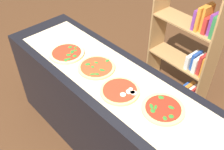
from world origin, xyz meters
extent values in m
plane|color=#4C2D19|center=(0.00, 0.00, 0.00)|extent=(12.00, 12.00, 0.00)
cube|color=black|center=(0.00, 0.00, 0.48)|extent=(2.33, 0.67, 0.95)
cube|color=beige|center=(0.00, 0.00, 0.95)|extent=(2.00, 0.52, 0.00)
cylinder|color=#E5C17F|center=(-0.50, -0.09, 0.97)|extent=(0.31, 0.31, 0.02)
cylinder|color=red|center=(-0.50, -0.09, 0.98)|extent=(0.26, 0.26, 0.00)
ellipsoid|color=#286B23|center=(-0.50, 0.01, 0.98)|extent=(0.03, 0.04, 0.00)
ellipsoid|color=#286B23|center=(-0.46, -0.10, 0.98)|extent=(0.05, 0.05, 0.00)
ellipsoid|color=#286B23|center=(-0.48, -0.04, 0.98)|extent=(0.03, 0.03, 0.00)
ellipsoid|color=#286B23|center=(-0.54, -0.02, 0.98)|extent=(0.04, 0.04, 0.00)
ellipsoid|color=#286B23|center=(-0.41, -0.16, 0.98)|extent=(0.05, 0.04, 0.00)
ellipsoid|color=#286B23|center=(-0.47, -0.01, 0.98)|extent=(0.03, 0.03, 0.00)
ellipsoid|color=#286B23|center=(-0.54, -0.01, 0.98)|extent=(0.04, 0.04, 0.00)
ellipsoid|color=#286B23|center=(-0.46, -0.06, 0.98)|extent=(0.03, 0.04, 0.00)
ellipsoid|color=#286B23|center=(-0.41, -0.14, 0.98)|extent=(0.04, 0.05, 0.00)
ellipsoid|color=#286B23|center=(-0.40, -0.07, 0.98)|extent=(0.05, 0.04, 0.00)
cylinder|color=#DBB26B|center=(-0.17, -0.02, 0.96)|extent=(0.31, 0.31, 0.02)
cylinder|color=red|center=(-0.17, -0.02, 0.97)|extent=(0.27, 0.27, 0.00)
ellipsoid|color=#286B23|center=(-0.24, -0.06, 0.98)|extent=(0.06, 0.06, 0.00)
ellipsoid|color=#286B23|center=(-0.21, 0.01, 0.98)|extent=(0.05, 0.03, 0.00)
ellipsoid|color=#286B23|center=(-0.18, -0.05, 0.98)|extent=(0.03, 0.03, 0.00)
ellipsoid|color=#286B23|center=(-0.11, -0.11, 0.98)|extent=(0.05, 0.05, 0.00)
ellipsoid|color=#286B23|center=(-0.10, -0.02, 0.98)|extent=(0.06, 0.05, 0.00)
ellipsoid|color=#286B23|center=(-0.09, -0.08, 0.98)|extent=(0.04, 0.04, 0.00)
ellipsoid|color=#286B23|center=(-0.16, 0.09, 0.98)|extent=(0.03, 0.04, 0.00)
ellipsoid|color=#286B23|center=(-0.24, -0.06, 0.98)|extent=(0.03, 0.03, 0.00)
cylinder|color=#DBB26B|center=(0.17, -0.08, 0.96)|extent=(0.30, 0.30, 0.02)
cylinder|color=red|center=(0.17, -0.08, 0.98)|extent=(0.26, 0.26, 0.00)
cylinder|color=#EFE5CC|center=(0.25, -0.03, 0.98)|extent=(0.04, 0.04, 0.00)
cylinder|color=#EFE5CC|center=(0.22, -0.01, 0.98)|extent=(0.03, 0.03, 0.00)
cylinder|color=#EFE5CC|center=(0.26, -0.02, 0.98)|extent=(0.05, 0.05, 0.00)
cylinder|color=#EFE5CC|center=(0.23, -0.04, 0.98)|extent=(0.05, 0.05, 0.00)
cylinder|color=#EFE5CC|center=(0.22, -0.10, 0.98)|extent=(0.04, 0.04, 0.00)
cylinder|color=#DBB26B|center=(0.50, 0.02, 0.96)|extent=(0.31, 0.31, 0.01)
cylinder|color=#AD2314|center=(0.50, 0.02, 0.97)|extent=(0.25, 0.25, 0.00)
ellipsoid|color=#286B23|center=(0.47, -0.05, 0.98)|extent=(0.05, 0.05, 0.00)
ellipsoid|color=#286B23|center=(0.43, 0.09, 0.98)|extent=(0.05, 0.04, 0.00)
ellipsoid|color=#286B23|center=(0.46, -0.01, 0.98)|extent=(0.04, 0.05, 0.00)
ellipsoid|color=#286B23|center=(0.54, 0.07, 0.98)|extent=(0.05, 0.04, 0.00)
ellipsoid|color=#286B23|center=(0.59, 0.00, 0.98)|extent=(0.04, 0.04, 0.00)
ellipsoid|color=#286B23|center=(0.43, 0.08, 0.98)|extent=(0.04, 0.03, 0.00)
ellipsoid|color=#286B23|center=(0.44, -0.03, 0.98)|extent=(0.06, 0.05, 0.00)
ellipsoid|color=#286B23|center=(0.57, -0.04, 0.98)|extent=(0.05, 0.05, 0.00)
ellipsoid|color=#286B23|center=(0.44, -0.03, 0.98)|extent=(0.04, 0.04, 0.00)
cube|color=#A87A47|center=(0.31, 1.12, 0.74)|extent=(0.03, 0.28, 1.48)
cube|color=#A87A47|center=(-0.43, 1.16, 0.74)|extent=(0.03, 0.28, 1.48)
cube|color=#A87A47|center=(-0.06, 1.14, 0.01)|extent=(0.74, 0.31, 0.02)
cube|color=#753384|center=(0.27, 1.12, 0.12)|extent=(0.05, 0.18, 0.20)
cube|color=#B22823|center=(0.22, 1.12, 0.13)|extent=(0.04, 0.21, 0.22)
cube|color=silver|center=(0.19, 1.13, 0.12)|extent=(0.05, 0.19, 0.20)
cube|color=orange|center=(0.14, 1.13, 0.13)|extent=(0.05, 0.21, 0.22)
cube|color=#234799|center=(0.09, 1.13, 0.11)|extent=(0.05, 0.18, 0.18)
cube|color=#A87A47|center=(-0.06, 1.14, 0.49)|extent=(0.74, 0.31, 0.02)
cube|color=orange|center=(0.28, 1.12, 0.62)|extent=(0.04, 0.20, 0.24)
cube|color=#B22823|center=(0.23, 1.12, 0.62)|extent=(0.05, 0.18, 0.23)
cube|color=silver|center=(0.19, 1.13, 0.59)|extent=(0.05, 0.21, 0.18)
cube|color=#234799|center=(0.14, 1.13, 0.61)|extent=(0.04, 0.16, 0.20)
cube|color=silver|center=(0.09, 1.13, 0.59)|extent=(0.05, 0.21, 0.16)
cube|color=#A87A47|center=(-0.06, 1.14, 0.98)|extent=(0.74, 0.31, 0.02)
cube|color=#2D753D|center=(0.27, 1.12, 1.10)|extent=(0.05, 0.22, 0.23)
cube|color=#753384|center=(0.22, 1.12, 1.10)|extent=(0.05, 0.16, 0.22)
cube|color=#B22823|center=(0.18, 1.13, 1.08)|extent=(0.05, 0.19, 0.17)
cube|color=orange|center=(0.14, 1.13, 1.12)|extent=(0.03, 0.16, 0.26)
cube|color=orange|center=(0.10, 1.13, 1.12)|extent=(0.04, 0.22, 0.25)
cube|color=#753384|center=(0.06, 1.13, 1.09)|extent=(0.04, 0.21, 0.21)
camera|label=1|loc=(1.15, -1.07, 2.33)|focal=41.31mm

